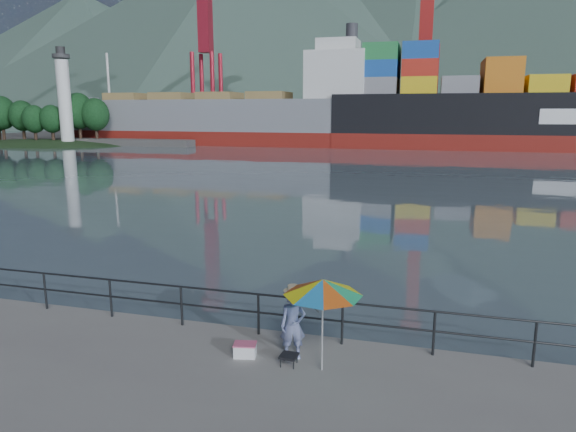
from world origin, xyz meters
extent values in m
cube|color=#51626B|center=(0.00, 130.00, 0.00)|extent=(500.00, 280.00, 0.00)
cube|color=#514F4C|center=(10.00, 93.00, 0.00)|extent=(200.00, 40.00, 0.40)
cylinder|color=#2D3033|center=(0.00, 1.70, 1.00)|extent=(22.00, 0.05, 0.05)
cylinder|color=#2D3033|center=(0.00, 1.70, 0.55)|extent=(22.00, 0.05, 0.05)
cube|color=#2D3033|center=(0.00, 1.70, 0.50)|extent=(22.00, 0.06, 1.00)
cone|color=#385147|center=(-140.00, 190.00, 27.50)|extent=(228.80, 228.80, 55.00)
cone|color=#385147|center=(-70.00, 200.00, 37.50)|extent=(312.00, 312.00, 75.00)
cone|color=#385147|center=(0.00, 205.00, 34.00)|extent=(282.88, 282.88, 68.00)
ellipsoid|color=#263F1E|center=(-55.00, 62.00, 0.00)|extent=(48.00, 26.40, 8.40)
cylinder|color=white|center=(-49.00, 61.00, 6.50)|extent=(2.00, 2.00, 13.00)
cylinder|color=#2D2D2D|center=(-49.00, 61.00, 14.00)|extent=(1.80, 1.80, 2.00)
cube|color=gray|center=(10.00, 92.00, 1.30)|extent=(6.00, 2.40, 2.60)
cube|color=orange|center=(16.50, 92.00, 2.60)|extent=(6.00, 2.40, 5.20)
cube|color=#267F3F|center=(23.00, 92.00, 2.60)|extent=(6.00, 2.40, 5.20)
cube|color=orange|center=(29.50, 92.00, 3.90)|extent=(6.00, 2.40, 7.80)
cube|color=red|center=(10.00, 95.00, 2.60)|extent=(6.00, 2.40, 5.20)
cube|color=yellow|center=(16.50, 95.00, 3.90)|extent=(6.00, 2.40, 7.80)
cube|color=gray|center=(23.00, 95.00, 3.90)|extent=(6.00, 2.40, 7.80)
cube|color=red|center=(29.50, 95.00, 3.90)|extent=(6.00, 2.40, 7.80)
cube|color=#267F3F|center=(10.00, 98.00, 2.60)|extent=(6.00, 2.40, 5.20)
imported|color=navy|center=(4.09, 0.77, 0.75)|extent=(0.63, 0.51, 1.49)
cylinder|color=white|center=(4.80, 0.41, 0.89)|extent=(0.04, 0.04, 1.79)
cone|color=#207DBC|center=(4.80, 0.41, 1.79)|extent=(1.91, 1.91, 0.33)
cube|color=black|center=(4.10, 0.43, 0.21)|extent=(0.38, 0.38, 0.05)
cube|color=#2D3033|center=(4.10, 0.43, 0.09)|extent=(0.30, 0.30, 0.19)
cube|color=silver|center=(3.08, 0.55, 0.13)|extent=(0.52, 0.40, 0.27)
cylinder|color=black|center=(4.12, 1.83, 0.00)|extent=(0.28, 1.67, 1.19)
cube|color=maroon|center=(-24.94, 71.19, 0.75)|extent=(54.47, 9.43, 2.50)
cube|color=gray|center=(-24.94, 71.19, 4.50)|extent=(54.47, 9.43, 5.00)
cube|color=silver|center=(-7.51, 71.19, 10.50)|extent=(9.00, 7.92, 7.00)
cube|color=maroon|center=(25.44, 71.86, 0.75)|extent=(65.88, 10.98, 2.50)
cube|color=black|center=(25.44, 71.86, 4.80)|extent=(65.88, 10.98, 5.60)
camera|label=1|loc=(6.70, -9.11, 5.21)|focal=32.00mm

